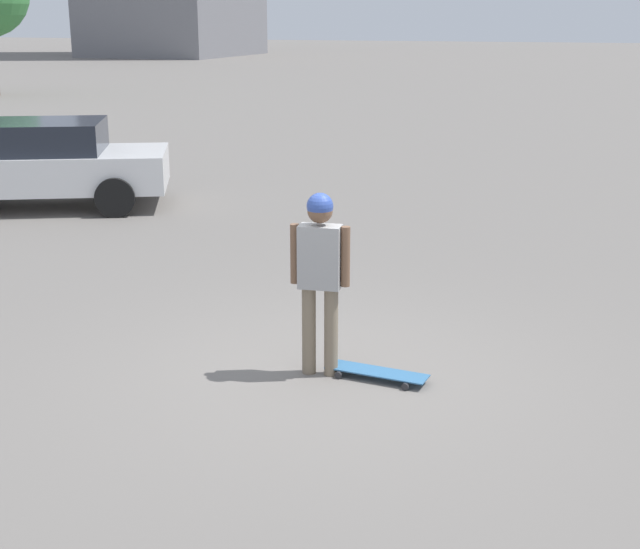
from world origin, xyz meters
The scene contains 4 objects.
ground_plane centered at (0.00, 0.00, 0.00)m, with size 220.00×220.00×0.00m, color slate.
person centered at (0.00, 0.00, 1.03)m, with size 0.54×0.24×1.68m.
skateboard centered at (-0.52, -0.05, 0.06)m, with size 0.95×0.36×0.08m.
car_parked_near centered at (6.83, -5.49, 0.75)m, with size 4.56×3.48×1.46m.
Camera 1 is at (-2.45, 7.16, 3.15)m, focal length 50.00 mm.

